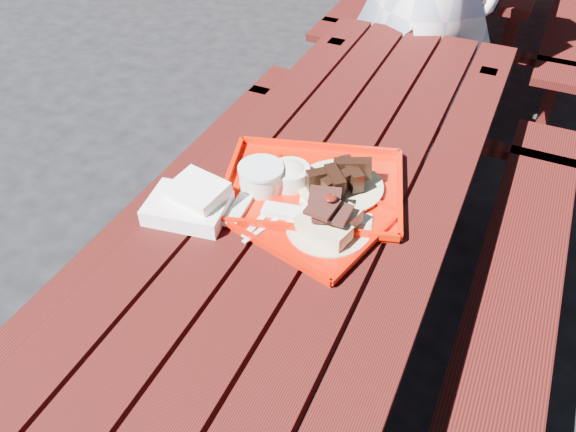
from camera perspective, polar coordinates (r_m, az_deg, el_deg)
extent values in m
plane|color=black|center=(2.07, 1.80, -14.63)|extent=(60.00, 60.00, 0.00)
cube|color=#400D0C|center=(1.63, -7.41, 3.77)|extent=(0.14, 2.40, 0.04)
cube|color=#400D0C|center=(1.56, -2.68, 2.38)|extent=(0.14, 2.40, 0.04)
cube|color=#400D0C|center=(1.52, 2.38, 0.88)|extent=(0.14, 2.40, 0.04)
cube|color=#400D0C|center=(1.48, 7.73, -0.72)|extent=(0.14, 2.40, 0.04)
cube|color=#400D0C|center=(1.46, 13.28, -2.37)|extent=(0.14, 2.40, 0.04)
cube|color=#400D0C|center=(1.95, -13.74, -1.15)|extent=(0.25, 2.40, 0.04)
cube|color=#400D0C|center=(2.63, -2.43, 6.62)|extent=(0.06, 0.06, 0.42)
cube|color=#400D0C|center=(1.68, 21.04, -12.46)|extent=(0.25, 2.40, 0.04)
cube|color=#400D0C|center=(2.44, 22.74, -0.48)|extent=(0.06, 0.06, 0.42)
cube|color=#400D0C|center=(2.54, 4.44, 9.54)|extent=(0.06, 0.06, 0.75)
cube|color=#400D0C|center=(2.44, 17.74, 5.97)|extent=(0.06, 0.06, 0.75)
cube|color=#400D0C|center=(2.44, 11.14, 8.92)|extent=(1.40, 0.06, 0.04)
cube|color=#400D0C|center=(3.53, 6.08, 16.10)|extent=(0.06, 0.06, 0.42)
cube|color=#400D0C|center=(4.08, 27.22, 18.97)|extent=(0.25, 2.40, 0.04)
cube|color=#400D0C|center=(3.39, 25.15, 11.16)|extent=(0.06, 0.06, 0.42)
cube|color=#400D0C|center=(3.28, 10.32, 16.84)|extent=(0.06, 0.06, 0.75)
cube|color=#400D0C|center=(3.21, 20.87, 14.16)|extent=(0.06, 0.06, 0.75)
cube|color=#400D0C|center=(3.21, 15.75, 16.46)|extent=(1.40, 0.06, 0.04)
cube|color=red|center=(1.45, 1.55, -0.03)|extent=(0.45, 0.39, 0.01)
cube|color=red|center=(1.54, 5.01, 3.28)|extent=(0.38, 0.11, 0.02)
cube|color=red|center=(1.36, -2.36, -2.93)|extent=(0.38, 0.11, 0.02)
cube|color=red|center=(1.36, 8.11, -3.04)|extent=(0.08, 0.30, 0.02)
cube|color=red|center=(1.54, -4.25, 3.39)|extent=(0.08, 0.30, 0.02)
cylinder|color=#C4AB8A|center=(1.41, 4.14, -1.14)|extent=(0.21, 0.21, 0.01)
cube|color=#C7B987|center=(1.37, 3.64, -1.21)|extent=(0.14, 0.09, 0.04)
cube|color=#C7B987|center=(1.42, 4.72, 0.57)|extent=(0.14, 0.09, 0.04)
ellipsoid|color=#4B100A|center=(1.34, 4.36, 2.22)|extent=(0.03, 0.03, 0.01)
cylinder|color=silver|center=(1.53, 0.22, 4.10)|extent=(0.11, 0.11, 0.05)
ellipsoid|color=#F2E3C3|center=(1.52, 0.23, 4.59)|extent=(0.09, 0.09, 0.04)
cylinder|color=silver|center=(1.53, 3.42, 2.92)|extent=(0.11, 0.11, 0.01)
cube|color=silver|center=(1.47, -4.68, 1.28)|extent=(0.06, 0.18, 0.01)
cube|color=silver|center=(1.43, -2.91, -0.45)|extent=(0.03, 0.14, 0.01)
cube|color=silver|center=(1.41, -2.32, -1.11)|extent=(0.06, 0.15, 0.00)
cube|color=silver|center=(1.45, -0.22, 0.22)|extent=(0.05, 0.05, 0.00)
cube|color=red|center=(1.54, 2.52, 2.84)|extent=(0.55, 0.48, 0.01)
cube|color=red|center=(1.67, 3.22, 7.11)|extent=(0.45, 0.15, 0.02)
cube|color=red|center=(1.39, 1.72, -1.27)|extent=(0.45, 0.15, 0.02)
cube|color=red|center=(1.53, 11.28, 2.47)|extent=(0.12, 0.35, 0.02)
cube|color=red|center=(1.56, -6.05, 4.05)|extent=(0.12, 0.35, 0.02)
cube|color=silver|center=(1.53, 4.51, 2.97)|extent=(0.20, 0.20, 0.01)
cylinder|color=beige|center=(1.52, 5.32, 3.11)|extent=(0.23, 0.23, 0.01)
cylinder|color=silver|center=(1.51, -2.74, 3.86)|extent=(0.12, 0.12, 0.06)
cylinder|color=silver|center=(1.49, -2.79, 4.87)|extent=(0.12, 0.12, 0.01)
cube|color=silver|center=(1.43, 1.13, 0.20)|extent=(0.20, 0.08, 0.02)
cube|color=silver|center=(1.44, 7.49, -0.30)|extent=(0.06, 0.06, 0.00)
cube|color=white|center=(1.47, -10.14, 0.83)|extent=(0.23, 0.18, 0.05)
cube|color=white|center=(1.45, -9.14, 2.53)|extent=(0.16, 0.13, 0.04)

